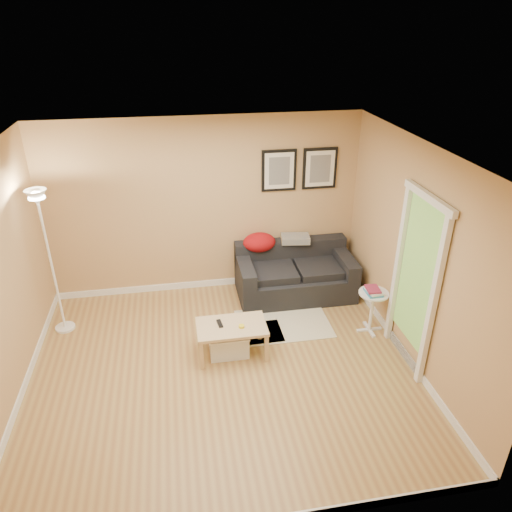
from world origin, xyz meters
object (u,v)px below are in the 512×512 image
at_px(book_stack, 373,291).
at_px(floor_lamp, 52,268).
at_px(coffee_table, 232,340).
at_px(storage_bin, 228,343).
at_px(side_table, 371,312).
at_px(sofa, 295,272).

relative_size(book_stack, floor_lamp, 0.12).
distance_m(coffee_table, floor_lamp, 2.45).
xyz_separation_m(storage_bin, book_stack, (1.89, 0.13, 0.48)).
bearing_deg(floor_lamp, coffee_table, -23.10).
height_order(coffee_table, side_table, side_table).
bearing_deg(coffee_table, storage_bin, 152.89).
distance_m(book_stack, floor_lamp, 4.09).
height_order(storage_bin, side_table, side_table).
bearing_deg(storage_bin, side_table, 4.30).
xyz_separation_m(book_stack, floor_lamp, (-4.00, 0.77, 0.30)).
bearing_deg(book_stack, floor_lamp, -179.73).
relative_size(sofa, book_stack, 6.94).
bearing_deg(storage_bin, sofa, 46.63).
relative_size(coffee_table, book_stack, 3.44).
relative_size(sofa, side_table, 2.87).
bearing_deg(book_stack, storage_bin, -164.95).
bearing_deg(floor_lamp, side_table, -10.65).
relative_size(sofa, floor_lamp, 0.86).
relative_size(storage_bin, book_stack, 2.00).
height_order(coffee_table, book_stack, book_stack).
height_order(book_stack, floor_lamp, floor_lamp).
xyz_separation_m(storage_bin, side_table, (1.91, 0.14, 0.15)).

